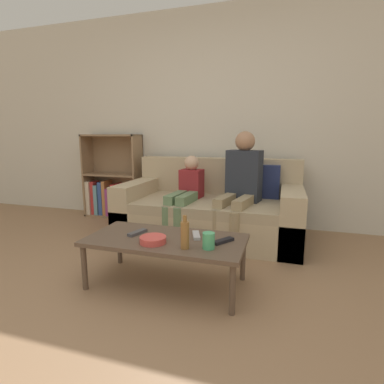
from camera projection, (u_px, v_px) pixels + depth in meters
ground_plane at (116, 331)px, 1.71m from camera, size 22.00×22.00×0.00m
wall_back at (214, 119)px, 3.70m from camera, size 12.00×0.06×2.60m
couch at (211, 211)px, 3.30m from camera, size 1.91×0.97×0.84m
bookshelf at (110, 185)px, 4.12m from camera, size 0.79×0.28×1.12m
coffee_table at (166, 242)px, 2.19m from camera, size 1.15×0.56×0.36m
person_adult at (241, 180)px, 3.04m from camera, size 0.43×0.70×1.14m
person_child at (186, 192)px, 3.18m from camera, size 0.27×0.67×0.89m
cup_near at (209, 241)px, 1.97m from camera, size 0.08×0.08×0.11m
tv_remote_0 at (223, 241)px, 2.09m from camera, size 0.14×0.17×0.02m
tv_remote_1 at (137, 233)px, 2.27m from camera, size 0.10×0.18×0.02m
tv_remote_2 at (196, 235)px, 2.21m from camera, size 0.10×0.18×0.02m
snack_bowl at (153, 240)px, 2.08m from camera, size 0.19×0.19×0.05m
bottle at (185, 235)px, 1.96m from camera, size 0.06×0.06×0.23m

